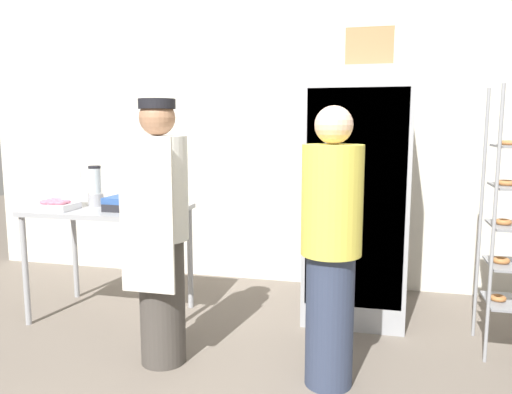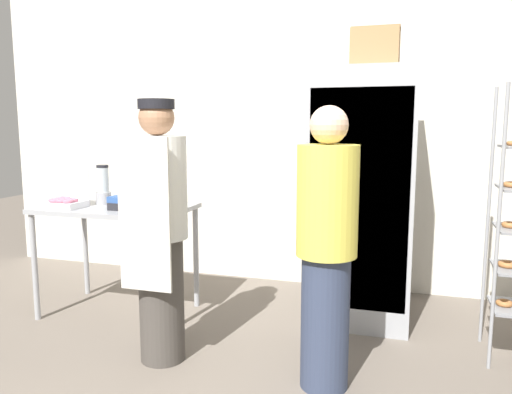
% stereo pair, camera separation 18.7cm
% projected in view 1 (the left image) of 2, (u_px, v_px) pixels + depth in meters
% --- Properties ---
extents(back_wall, '(6.40, 0.12, 2.95)m').
position_uv_depth(back_wall, '(297.00, 126.00, 4.61)').
color(back_wall, silver).
rests_on(back_wall, ground_plane).
extents(refrigerator, '(0.75, 0.75, 1.89)m').
position_uv_depth(refrigerator, '(357.00, 196.00, 3.82)').
color(refrigerator, '#9EA0A5').
rests_on(refrigerator, ground_plane).
extents(prep_counter, '(1.14, 0.71, 0.86)m').
position_uv_depth(prep_counter, '(110.00, 220.00, 3.82)').
color(prep_counter, '#9EA0A5').
rests_on(prep_counter, ground_plane).
extents(donut_box, '(0.24, 0.24, 0.29)m').
position_uv_depth(donut_box, '(58.00, 203.00, 3.70)').
color(donut_box, white).
rests_on(donut_box, prep_counter).
extents(blender_pitcher, '(0.12, 0.12, 0.31)m').
position_uv_depth(blender_pitcher, '(95.00, 188.00, 3.86)').
color(blender_pitcher, '#99999E').
rests_on(blender_pitcher, prep_counter).
extents(binder_stack, '(0.28, 0.24, 0.10)m').
position_uv_depth(binder_stack, '(125.00, 204.00, 3.67)').
color(binder_stack, '#232328').
rests_on(binder_stack, prep_counter).
extents(cardboard_storage_box, '(0.34, 0.34, 0.28)m').
position_uv_depth(cardboard_storage_box, '(370.00, 50.00, 3.61)').
color(cardboard_storage_box, '#937047').
rests_on(cardboard_storage_box, refrigerator).
extents(person_baker, '(0.35, 0.37, 1.64)m').
position_uv_depth(person_baker, '(160.00, 230.00, 3.04)').
color(person_baker, '#47423D').
rests_on(person_baker, ground_plane).
extents(person_customer, '(0.34, 0.34, 1.59)m').
position_uv_depth(person_customer, '(331.00, 247.00, 2.78)').
color(person_customer, '#333D56').
rests_on(person_customer, ground_plane).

